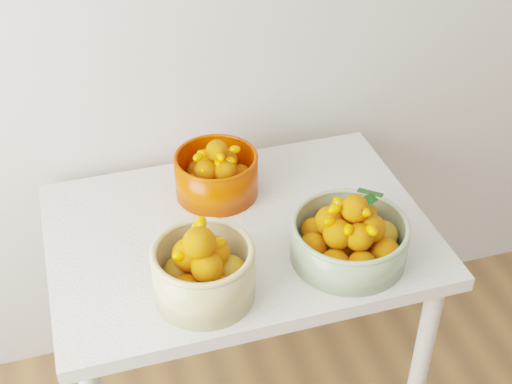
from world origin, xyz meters
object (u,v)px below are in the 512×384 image
at_px(bowl_green, 349,237).
at_px(bowl_orange, 217,173).
at_px(bowl_cream, 204,270).
at_px(table, 239,256).

relative_size(bowl_green, bowl_orange, 1.42).
bearing_deg(bowl_cream, bowl_green, 4.09).
bearing_deg(bowl_green, bowl_orange, 124.87).
relative_size(table, bowl_orange, 3.85).
bearing_deg(bowl_cream, bowl_orange, 71.49).
bearing_deg(bowl_orange, bowl_green, -55.13).
distance_m(bowl_green, bowl_orange, 0.43).
xyz_separation_m(table, bowl_green, (0.23, -0.18, 0.16)).
xyz_separation_m(table, bowl_cream, (-0.14, -0.21, 0.17)).
distance_m(bowl_cream, bowl_orange, 0.40).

